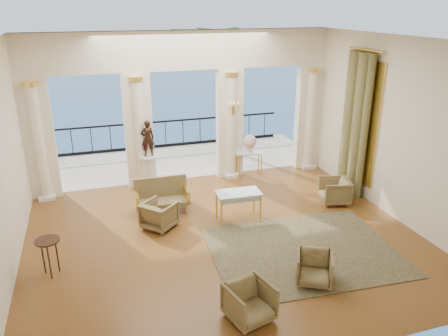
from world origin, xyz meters
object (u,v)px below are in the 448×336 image
object	(u,v)px
side_table	(48,245)
armchair_d	(159,214)
armchair_a	(250,301)
armchair_c	(335,190)
console_table	(249,156)
settee	(162,195)
pedestal	(150,173)
statue	(148,138)
armchair_b	(314,267)
game_table	(238,195)

from	to	relation	value
side_table	armchair_d	bearing A→B (deg)	28.28
armchair_a	armchair_c	world-z (taller)	armchair_c
armchair_d	armchair_c	bearing A→B (deg)	-133.46
side_table	console_table	bearing A→B (deg)	33.83
settee	pedestal	bearing A→B (deg)	94.62
pedestal	statue	xyz separation A→B (m)	(0.00, 0.00, 1.06)
console_table	pedestal	bearing A→B (deg)	-163.10
armchair_b	game_table	size ratio (longest dim) A/B	0.62
game_table	pedestal	distance (m)	3.26
armchair_a	side_table	bearing A→B (deg)	128.72
pedestal	game_table	bearing A→B (deg)	-56.01
armchair_a	console_table	world-z (taller)	console_table
game_table	console_table	size ratio (longest dim) A/B	1.28
game_table	pedestal	world-z (taller)	pedestal
armchair_c	armchair_d	bearing A→B (deg)	-75.97
armchair_a	settee	xyz separation A→B (m)	(-0.69, 4.68, 0.08)
statue	game_table	bearing A→B (deg)	122.46
game_table	armchair_c	bearing A→B (deg)	5.82
armchair_a	console_table	bearing A→B (deg)	54.54
armchair_d	console_table	xyz separation A→B (m)	(3.31, 2.54, 0.29)
armchair_a	statue	xyz separation A→B (m)	(-0.75, 6.30, 1.18)
armchair_a	side_table	distance (m)	4.19
console_table	side_table	size ratio (longest dim) A/B	1.12
pedestal	armchair_b	bearing A→B (deg)	-67.51
armchair_c	settee	xyz separation A→B (m)	(-4.64, 0.93, 0.07)
armchair_b	statue	distance (m)	6.26
armchair_d	pedestal	world-z (taller)	pedestal
pedestal	console_table	size ratio (longest dim) A/B	1.15
armchair_c	armchair_d	xyz separation A→B (m)	(-4.86, 0.05, -0.01)
game_table	side_table	world-z (taller)	side_table
statue	armchair_d	bearing A→B (deg)	84.88
console_table	game_table	bearing A→B (deg)	-99.91
side_table	statue	bearing A→B (deg)	55.65
pedestal	statue	bearing A→B (deg)	0.00
armchair_b	side_table	distance (m)	5.31
armchair_d	settee	xyz separation A→B (m)	(0.22, 0.87, 0.08)
console_table	armchair_b	bearing A→B (deg)	-82.01
armchair_b	console_table	distance (m)	5.79
settee	console_table	size ratio (longest dim) A/B	1.58
settee	side_table	xyz separation A→B (m)	(-2.67, -2.19, 0.23)
armchair_c	game_table	distance (m)	2.90
armchair_d	console_table	size ratio (longest dim) A/B	0.83
armchair_a	armchair_c	size ratio (longest dim) A/B	0.99
armchair_b	settee	world-z (taller)	settee
game_table	pedestal	size ratio (longest dim) A/B	1.10
armchair_d	statue	bearing A→B (deg)	-46.42
armchair_a	pedestal	world-z (taller)	pedestal
armchair_b	armchair_d	xyz separation A→B (m)	(-2.51, 3.18, 0.02)
armchair_b	console_table	world-z (taller)	console_table
settee	armchair_d	bearing A→B (deg)	-101.60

